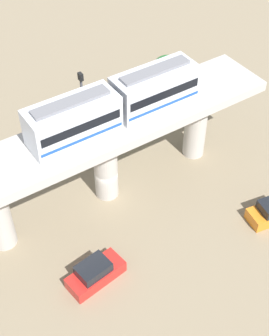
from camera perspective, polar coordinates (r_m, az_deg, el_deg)
name	(u,v)px	position (r m, az deg, el deg)	size (l,w,h in m)	color
ground_plane	(107,193)	(41.23, -3.18, -2.88)	(120.00, 120.00, 0.00)	#84755B
viaduct	(104,144)	(37.42, -3.51, 2.83)	(5.20, 28.00, 7.22)	#B7B2AA
train	(115,104)	(35.77, -2.23, 7.42)	(2.64, 13.55, 3.24)	silver
parked_car_red	(95,273)	(35.46, -4.58, -12.04)	(2.34, 4.40, 1.76)	red
tree_near_viaduct	(112,109)	(43.96, -2.64, 6.90)	(2.78, 2.78, 4.96)	brown
tree_mid_lot	(167,70)	(48.68, 3.73, 11.22)	(2.90, 2.90, 5.20)	brown
signal_post	(84,120)	(39.82, -5.82, 5.57)	(0.44, 0.28, 9.82)	#4C4C51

